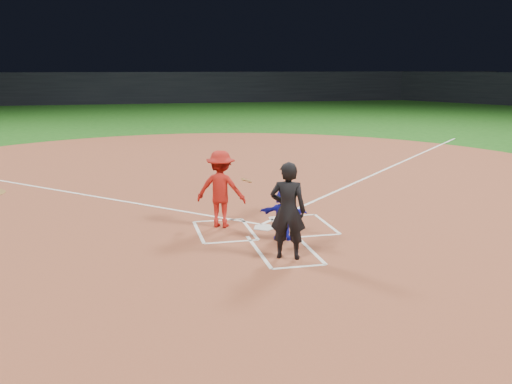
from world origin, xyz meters
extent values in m
plane|color=#164A12|center=(0.00, 0.00, 0.00)|extent=(120.00, 120.00, 0.00)
cylinder|color=brown|center=(0.00, 6.00, 0.01)|extent=(28.00, 28.00, 0.01)
cube|color=black|center=(0.00, 48.00, 1.60)|extent=(80.00, 1.20, 3.20)
cylinder|color=silver|center=(0.00, 0.00, 0.02)|extent=(0.60, 0.60, 0.02)
imported|color=#1517B1|center=(0.18, -0.98, 0.59)|extent=(1.11, 0.73, 1.15)
imported|color=black|center=(-0.07, -2.22, 1.00)|extent=(0.85, 0.73, 1.98)
cube|color=white|center=(-0.98, 0.92, 0.01)|extent=(1.22, 0.08, 0.01)
cube|color=white|center=(-0.98, -0.92, 0.01)|extent=(1.22, 0.08, 0.01)
cube|color=white|center=(-0.37, 0.00, 0.01)|extent=(0.08, 1.83, 0.01)
cube|color=white|center=(-1.59, 0.00, 0.01)|extent=(0.08, 1.83, 0.01)
cube|color=white|center=(0.98, 0.92, 0.01)|extent=(1.22, 0.08, 0.01)
cube|color=white|center=(0.98, -0.92, 0.01)|extent=(1.22, 0.08, 0.01)
cube|color=white|center=(0.37, 0.00, 0.01)|extent=(0.08, 1.83, 0.01)
cube|color=white|center=(1.59, 0.00, 0.01)|extent=(0.08, 1.83, 0.01)
cube|color=white|center=(-0.55, -1.70, 0.01)|extent=(0.08, 2.20, 0.01)
cube|color=white|center=(0.55, -1.70, 0.01)|extent=(0.08, 2.20, 0.01)
cube|color=white|center=(0.00, -2.80, 0.01)|extent=(1.10, 0.08, 0.01)
cube|color=white|center=(7.07, 7.37, 0.01)|extent=(14.21, 14.21, 0.01)
cube|color=white|center=(-7.07, 7.37, 0.01)|extent=(14.21, 14.21, 0.01)
imported|color=#A71912|center=(-0.99, 0.38, 0.94)|extent=(1.37, 1.11, 1.86)
cylinder|color=#A0703A|center=(-0.39, 0.23, 1.15)|extent=(0.43, 0.78, 0.28)
camera|label=1|loc=(-3.20, -12.82, 3.83)|focal=40.00mm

